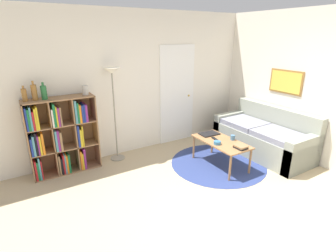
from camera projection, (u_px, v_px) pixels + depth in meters
ground_plane at (240, 226)px, 3.13m from camera, size 14.00×14.00×0.00m
wall_back at (140, 84)px, 4.91m from camera, size 7.65×0.11×2.60m
wall_right at (283, 83)px, 4.94m from camera, size 0.08×5.69×2.60m
rug at (218, 163)px, 4.66m from camera, size 1.66×1.66×0.01m
bookshelf at (60, 136)px, 4.20m from camera, size 1.05×0.34×1.25m
floor_lamp at (113, 86)px, 4.41m from camera, size 0.27×0.27×1.66m
couch at (264, 137)px, 5.03m from camera, size 0.85×1.83×0.87m
coffee_table at (221, 143)px, 4.47m from camera, size 0.52×1.02×0.46m
laptop at (209, 134)px, 4.74m from camera, size 0.35×0.24×0.02m
bowl at (217, 143)px, 4.31m from camera, size 0.12×0.12×0.05m
book_stack_on_table at (241, 147)px, 4.15m from camera, size 0.16×0.18×0.05m
cup at (233, 138)px, 4.48m from camera, size 0.07×0.07×0.09m
remote at (215, 139)px, 4.51m from camera, size 0.07×0.16×0.02m
bottle_left at (24, 95)px, 3.78m from camera, size 0.07×0.07×0.23m
bottle_middle at (34, 92)px, 3.84m from camera, size 0.08×0.08×0.29m
bottle_right at (44, 92)px, 3.89m from camera, size 0.08×0.08×0.26m
vase_on_shelf at (85, 90)px, 4.20m from camera, size 0.10×0.10×0.15m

